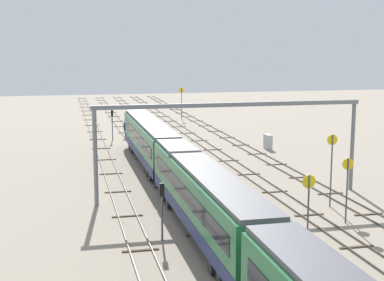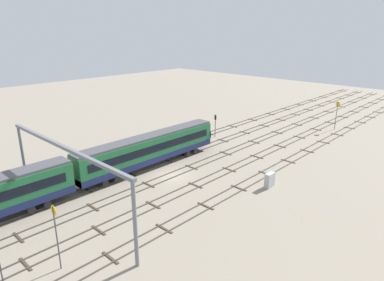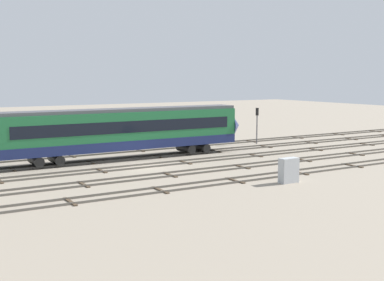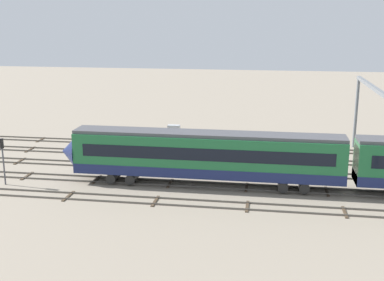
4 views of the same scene
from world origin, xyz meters
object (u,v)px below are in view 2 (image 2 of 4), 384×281
at_px(overhead_gantry, 64,161).
at_px(signal_light_trackside_departure, 215,123).
at_px(speed_sign_distant_end, 56,230).
at_px(relay_cabinet, 270,180).
at_px(speed_sign_near_foreground, 337,112).

bearing_deg(overhead_gantry, signal_light_trackside_departure, 12.49).
relative_size(speed_sign_distant_end, relay_cabinet, 3.18).
height_order(overhead_gantry, speed_sign_near_foreground, overhead_gantry).
xyz_separation_m(overhead_gantry, speed_sign_distant_end, (-4.73, -7.15, -2.75)).
xyz_separation_m(speed_sign_near_foreground, signal_light_trackside_departure, (-20.92, 14.52, -0.86)).
distance_m(speed_sign_near_foreground, speed_sign_distant_end, 59.09).
relative_size(speed_sign_near_foreground, speed_sign_distant_end, 0.96).
relative_size(signal_light_trackside_departure, relay_cabinet, 2.27).
bearing_deg(relay_cabinet, speed_sign_near_foreground, 7.87).
height_order(speed_sign_near_foreground, relay_cabinet, speed_sign_near_foreground).
bearing_deg(speed_sign_near_foreground, signal_light_trackside_departure, 145.22).
bearing_deg(signal_light_trackside_departure, speed_sign_near_foreground, -34.78).
distance_m(speed_sign_near_foreground, signal_light_trackside_departure, 25.48).
bearing_deg(speed_sign_distant_end, signal_light_trackside_departure, 20.87).
xyz_separation_m(speed_sign_near_foreground, relay_cabinet, (-32.83, -4.54, -2.75)).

